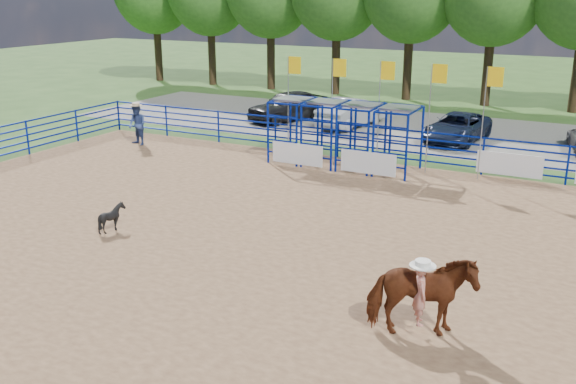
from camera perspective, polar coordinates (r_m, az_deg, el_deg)
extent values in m
plane|color=#3D6126|center=(17.57, 0.59, -5.25)|extent=(120.00, 120.00, 0.00)
cube|color=#8C6746|center=(17.57, 0.59, -5.22)|extent=(30.00, 20.00, 0.02)
cube|color=gray|center=(33.01, 14.05, 5.12)|extent=(40.00, 10.00, 0.01)
imported|color=#602A13|center=(13.36, 11.71, -9.01)|extent=(2.33, 1.75, 1.79)
imported|color=red|center=(13.07, 11.89, -6.34)|extent=(0.47, 0.56, 1.29)
cylinder|color=white|center=(12.82, 12.08, -3.57)|extent=(0.54, 0.54, 0.12)
imported|color=black|center=(19.48, -15.37, -2.20)|extent=(1.00, 0.98, 0.83)
imported|color=navy|center=(30.05, -13.25, 5.83)|extent=(1.06, 0.92, 1.85)
cylinder|color=tan|center=(29.88, -13.38, 7.57)|extent=(0.56, 0.56, 0.11)
imported|color=black|center=(35.04, 0.04, 7.70)|extent=(3.59, 5.11, 1.61)
imported|color=#9B9DA4|center=(33.58, 5.62, 7.09)|extent=(2.34, 4.78, 1.51)
imported|color=#141C33|center=(31.15, 14.80, 5.57)|extent=(2.62, 4.85, 1.29)
cube|color=white|center=(25.63, 0.83, 3.41)|extent=(2.20, 0.04, 0.85)
cube|color=white|center=(24.48, 7.13, 2.59)|extent=(2.20, 0.04, 0.85)
cube|color=white|center=(25.43, 19.08, 2.32)|extent=(2.40, 0.04, 0.85)
cylinder|color=#3F2B19|center=(51.96, -11.47, 12.33)|extent=(0.56, 0.56, 4.80)
cylinder|color=#3F2B19|center=(49.01, -6.78, 12.26)|extent=(0.56, 0.56, 4.80)
cylinder|color=#3F2B19|center=(46.41, -1.53, 12.08)|extent=(0.56, 0.56, 4.80)
cylinder|color=#3F2B19|center=(44.23, 4.28, 11.77)|extent=(0.56, 0.56, 4.80)
cylinder|color=#3F2B19|center=(42.52, 10.60, 11.30)|extent=(0.56, 0.56, 4.80)
cylinder|color=#3F2B19|center=(41.36, 17.34, 10.65)|extent=(0.56, 0.56, 4.80)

